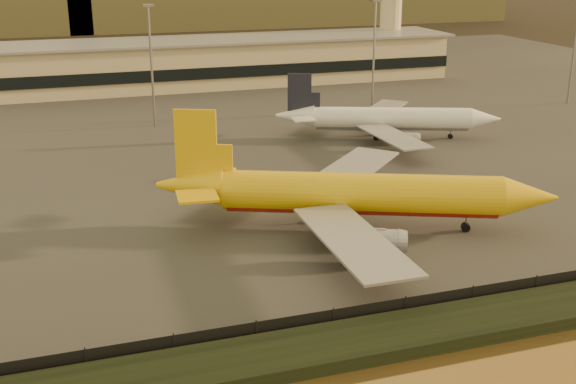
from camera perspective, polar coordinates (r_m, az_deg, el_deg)
name	(u,v)px	position (r m, az deg, el deg)	size (l,w,h in m)	color
ground	(339,271)	(86.78, 4.07, -6.22)	(900.00, 900.00, 0.00)	black
embankment	(405,334)	(72.82, 9.24, -11.02)	(320.00, 7.00, 1.40)	black
tarmac	(188,109)	(174.15, -7.91, 6.50)	(320.00, 220.00, 0.20)	#2D2D2D
perimeter_fence	(388,310)	(75.63, 7.87, -9.23)	(300.00, 0.05, 2.20)	black
terminal_building	(111,67)	(201.03, -13.78, 9.56)	(202.00, 25.00, 12.60)	tan
apron_light_masts	(273,51)	(155.80, -1.22, 11.06)	(152.20, 12.20, 25.40)	slate
dhl_cargo_jet	(353,195)	(97.46, 5.20, -0.21)	(51.63, 48.88, 16.14)	#DEAC0B
white_narrowbody_jet	(388,119)	(146.05, 7.89, 5.72)	(43.37, 41.04, 12.90)	white
gse_vehicle_yellow	(292,201)	(106.88, 0.28, -0.68)	(3.52, 1.58, 1.58)	#DEAC0B
gse_vehicle_white	(206,174)	(119.91, -6.53, 1.39)	(3.69, 1.66, 1.66)	white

